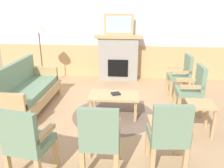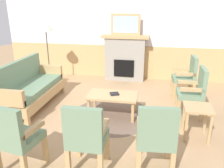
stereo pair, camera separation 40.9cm
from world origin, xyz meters
name	(u,v)px [view 2 (the right image)]	position (x,y,z in m)	size (l,w,h in m)	color
ground_plane	(109,116)	(0.00, 0.00, 0.00)	(14.00, 14.00, 0.00)	tan
wall_back	(127,33)	(0.00, 2.60, 1.31)	(7.20, 0.14, 2.70)	white
fireplace	(125,57)	(0.00, 2.35, 0.65)	(1.30, 0.44, 1.28)	gray
framed_picture	(126,24)	(0.00, 2.35, 1.56)	(0.80, 0.04, 0.56)	tan
couch	(31,88)	(-1.72, 0.19, 0.40)	(0.70, 1.80, 0.98)	tan
coffee_table	(112,97)	(0.06, 0.06, 0.39)	(0.96, 0.56, 0.44)	tan
round_rug	(112,115)	(0.06, 0.06, 0.00)	(1.65, 1.65, 0.01)	brown
book_on_table	(114,94)	(0.10, 0.07, 0.46)	(0.16, 0.14, 0.03)	black
armchair_near_fireplace	(194,90)	(1.60, 0.33, 0.54)	(0.49, 0.49, 0.98)	tan
armchair_by_window_left	(187,75)	(1.58, 1.30, 0.54)	(0.51, 0.51, 0.98)	tan
armchair_front_left	(86,135)	(0.03, -1.58, 0.54)	(0.49, 0.49, 0.98)	tan
armchair_front_center	(156,135)	(0.89, -1.41, 0.54)	(0.52, 0.52, 0.98)	tan
armchair_corner_left	(15,136)	(-0.85, -1.75, 0.54)	(0.55, 0.55, 0.98)	tan
side_table	(197,113)	(1.55, -0.47, 0.43)	(0.44, 0.44, 0.55)	tan
floor_lamp_by_couch	(46,30)	(-1.93, 1.55, 1.45)	(0.36, 0.36, 1.68)	#332D28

